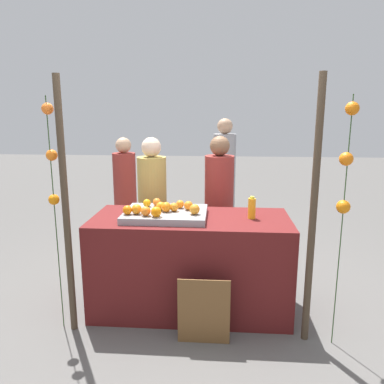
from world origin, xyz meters
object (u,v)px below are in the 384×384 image
(stall_counter, at_px, (191,263))
(juice_bottle, at_px, (252,208))
(vendor_right, at_px, (219,213))
(orange_1, at_px, (127,210))
(orange_0, at_px, (156,212))
(vendor_left, at_px, (153,213))
(chalkboard_sign, at_px, (204,312))

(stall_counter, bearing_deg, juice_bottle, 0.70)
(vendor_right, bearing_deg, orange_1, -130.77)
(stall_counter, bearing_deg, orange_0, -141.42)
(stall_counter, xyz_separation_m, orange_1, (-0.54, -0.17, 0.54))
(orange_0, height_order, orange_1, orange_0)
(juice_bottle, distance_m, vendor_right, 0.83)
(orange_0, height_order, vendor_left, vendor_left)
(vendor_right, bearing_deg, vendor_left, -176.37)
(orange_0, distance_m, vendor_right, 1.13)
(juice_bottle, height_order, vendor_left, vendor_left)
(vendor_left, xyz_separation_m, vendor_right, (0.73, 0.05, 0.01))
(orange_1, xyz_separation_m, chalkboard_sign, (0.68, -0.38, -0.72))
(stall_counter, distance_m, vendor_right, 0.84)
(juice_bottle, bearing_deg, orange_1, -170.96)
(chalkboard_sign, bearing_deg, juice_bottle, 54.06)
(orange_0, xyz_separation_m, orange_1, (-0.26, 0.05, -0.00))
(chalkboard_sign, bearing_deg, stall_counter, 105.10)
(chalkboard_sign, distance_m, vendor_left, 1.46)
(stall_counter, distance_m, vendor_left, 0.89)
(stall_counter, distance_m, orange_0, 0.65)
(juice_bottle, bearing_deg, stall_counter, -179.30)
(orange_0, relative_size, orange_1, 1.12)
(orange_0, height_order, chalkboard_sign, orange_0)
(orange_0, distance_m, chalkboard_sign, 0.90)
(orange_1, height_order, juice_bottle, juice_bottle)
(orange_1, distance_m, vendor_left, 0.91)
(stall_counter, height_order, vendor_left, vendor_left)
(stall_counter, xyz_separation_m, vendor_left, (-0.48, 0.70, 0.28))
(juice_bottle, bearing_deg, chalkboard_sign, -125.94)
(stall_counter, distance_m, chalkboard_sign, 0.59)
(vendor_left, height_order, vendor_right, vendor_right)
(stall_counter, bearing_deg, vendor_right, 71.50)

